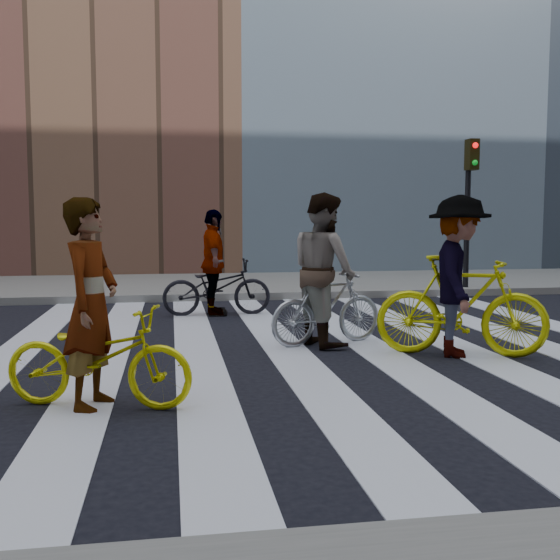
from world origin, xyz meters
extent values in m
plane|color=black|center=(0.00, 0.00, 0.00)|extent=(100.00, 100.00, 0.00)
cube|color=gray|center=(0.00, 7.50, 0.07)|extent=(100.00, 5.00, 0.15)
cube|color=silver|center=(-3.85, 0.00, 0.01)|extent=(0.55, 10.00, 0.01)
cube|color=silver|center=(-2.75, 0.00, 0.01)|extent=(0.55, 10.00, 0.01)
cube|color=silver|center=(-1.65, 0.00, 0.01)|extent=(0.55, 10.00, 0.01)
cube|color=silver|center=(-0.55, 0.00, 0.01)|extent=(0.55, 10.00, 0.01)
cube|color=silver|center=(0.55, 0.00, 0.01)|extent=(0.55, 10.00, 0.01)
cube|color=silver|center=(1.65, 0.00, 0.01)|extent=(0.55, 10.00, 0.01)
cube|color=silver|center=(2.75, 0.00, 0.01)|extent=(0.55, 10.00, 0.01)
cylinder|color=black|center=(4.40, 5.40, 1.60)|extent=(0.12, 0.12, 3.20)
cube|color=black|center=(4.40, 5.25, 3.00)|extent=(0.22, 0.28, 0.65)
sphere|color=red|center=(4.40, 5.10, 3.18)|extent=(0.12, 0.12, 0.12)
sphere|color=#0CCC26|center=(4.40, 5.10, 2.82)|extent=(0.12, 0.12, 0.12)
imported|color=yellow|center=(-2.59, -2.21, 0.44)|extent=(1.78, 1.07, 0.88)
imported|color=#ABB0B5|center=(0.04, 0.24, 0.49)|extent=(1.68, 0.92, 0.97)
imported|color=#CFD10B|center=(1.46, -0.71, 0.60)|extent=(2.07, 1.27, 1.21)
imported|color=black|center=(-1.19, 3.10, 0.48)|extent=(1.84, 0.67, 0.96)
imported|color=slate|center=(-2.64, -2.21, 0.91)|extent=(0.62, 0.77, 1.82)
imported|color=slate|center=(-0.01, 0.24, 0.99)|extent=(1.00, 1.14, 1.97)
imported|color=slate|center=(1.41, -0.71, 0.96)|extent=(1.12, 1.41, 1.92)
imported|color=slate|center=(-1.24, 3.10, 0.90)|extent=(0.46, 1.06, 1.80)
camera|label=1|loc=(-1.96, -7.98, 1.64)|focal=42.00mm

